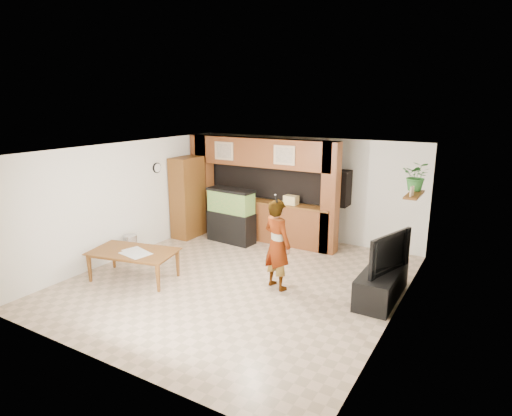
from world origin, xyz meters
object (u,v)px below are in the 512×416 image
Objects in this scene: television at (384,251)px; person at (277,244)px; pantry_cabinet at (188,197)px; aquarium at (231,216)px; dining_table at (133,266)px.

person is (-1.84, -0.56, -0.03)m from television.
pantry_cabinet is 1.31m from aquarium.
pantry_cabinet is 3.89m from person.
pantry_cabinet is at bearing 95.89° from television.
pantry_cabinet reaches higher than dining_table.
pantry_cabinet is 1.23× the size of dining_table.
television is at bearing 7.92° from dining_table.
aquarium reaches higher than dining_table.
television is 0.70× the size of person.
dining_table is at bearing -92.46° from aquarium.
television is at bearing -11.84° from pantry_cabinet.
aquarium is 0.79× the size of person.
aquarium is 3.02m from dining_table.
television reaches higher than dining_table.
pantry_cabinet reaches higher than person.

